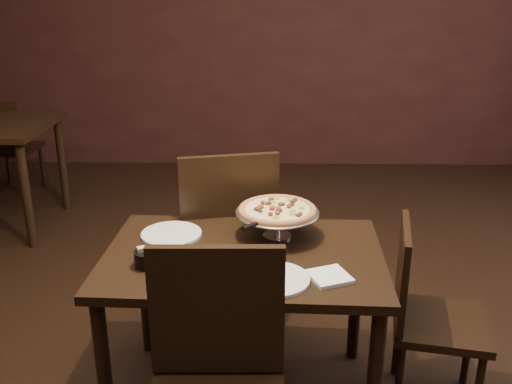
{
  "coord_description": "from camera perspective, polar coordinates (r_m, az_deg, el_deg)",
  "views": [
    {
      "loc": [
        0.01,
        -2.07,
        1.73
      ],
      "look_at": [
        -0.04,
        0.05,
        0.95
      ],
      "focal_mm": 40.0,
      "sensor_mm": 36.0,
      "label": 1
    }
  ],
  "objects": [
    {
      "name": "pizza_stand",
      "position": [
        2.42,
        2.14,
        -1.84
      ],
      "size": [
        0.36,
        0.36,
        0.15
      ],
      "color": "silver",
      "rests_on": "dining_table"
    },
    {
      "name": "napkin_stack",
      "position": [
        2.15,
        7.35,
        -8.39
      ],
      "size": [
        0.18,
        0.18,
        0.01
      ],
      "primitive_type": "cube",
      "rotation": [
        0.0,
        0.0,
        0.38
      ],
      "color": "white",
      "rests_on": "dining_table"
    },
    {
      "name": "chair_far",
      "position": [
        2.87,
        -3.0,
        -4.3
      ],
      "size": [
        0.56,
        0.56,
        1.0
      ],
      "rotation": [
        0.0,
        0.0,
        3.36
      ],
      "color": "black",
      "rests_on": "ground"
    },
    {
      "name": "plate_near",
      "position": [
        2.12,
        1.76,
        -8.72
      ],
      "size": [
        0.27,
        0.27,
        0.01
      ],
      "primitive_type": "cylinder",
      "color": "white",
      "rests_on": "dining_table"
    },
    {
      "name": "packet_caddy",
      "position": [
        2.25,
        -10.8,
        -6.48
      ],
      "size": [
        0.1,
        0.1,
        0.08
      ],
      "rotation": [
        0.0,
        0.0,
        0.42
      ],
      "color": "black",
      "rests_on": "dining_table"
    },
    {
      "name": "bg_chair_far",
      "position": [
        5.23,
        -23.57,
        4.42
      ],
      "size": [
        0.43,
        0.43,
        0.85
      ],
      "rotation": [
        0.0,
        0.0,
        3.06
      ],
      "color": "black",
      "rests_on": "ground"
    },
    {
      "name": "plate_left",
      "position": [
        2.5,
        -8.46,
        -4.18
      ],
      "size": [
        0.26,
        0.26,
        0.01
      ],
      "primitive_type": "cylinder",
      "color": "white",
      "rests_on": "dining_table"
    },
    {
      "name": "parmesan_shaker",
      "position": [
        2.16,
        -7.24,
        -6.94
      ],
      "size": [
        0.06,
        0.06,
        0.11
      ],
      "color": "#F5E9BF",
      "rests_on": "dining_table"
    },
    {
      "name": "serving_spatula",
      "position": [
        2.28,
        -0.18,
        -3.33
      ],
      "size": [
        0.16,
        0.16,
        0.02
      ],
      "rotation": [
        0.0,
        0.0,
        -0.77
      ],
      "color": "silver",
      "rests_on": "pizza_stand"
    },
    {
      "name": "pepper_flake_shaker",
      "position": [
        2.15,
        -3.18,
        -7.12
      ],
      "size": [
        0.05,
        0.05,
        0.1
      ],
      "color": "maroon",
      "rests_on": "dining_table"
    },
    {
      "name": "chair_side",
      "position": [
        2.54,
        16.58,
        -11.28
      ],
      "size": [
        0.45,
        0.45,
        0.82
      ],
      "rotation": [
        0.0,
        0.0,
        1.38
      ],
      "color": "black",
      "rests_on": "ground"
    },
    {
      "name": "dining_table",
      "position": [
        2.36,
        -1.25,
        -8.16
      ],
      "size": [
        1.16,
        0.8,
        0.71
      ],
      "rotation": [
        0.0,
        0.0,
        -0.04
      ],
      "color": "black",
      "rests_on": "ground"
    },
    {
      "name": "room",
      "position": [
        2.13,
        2.74,
        11.15
      ],
      "size": [
        6.04,
        7.04,
        2.84
      ],
      "color": "black",
      "rests_on": "ground"
    }
  ]
}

